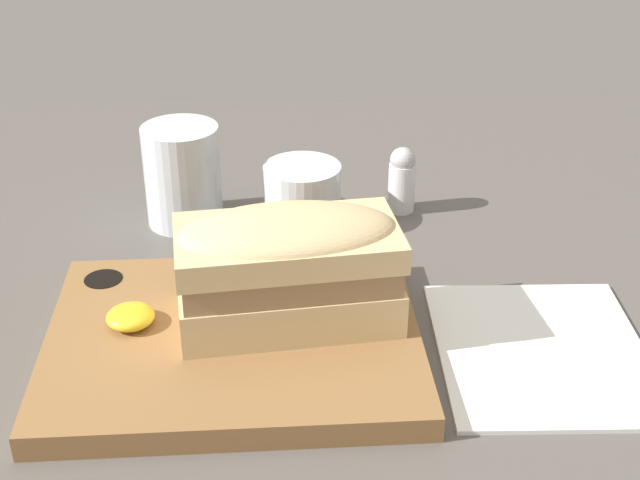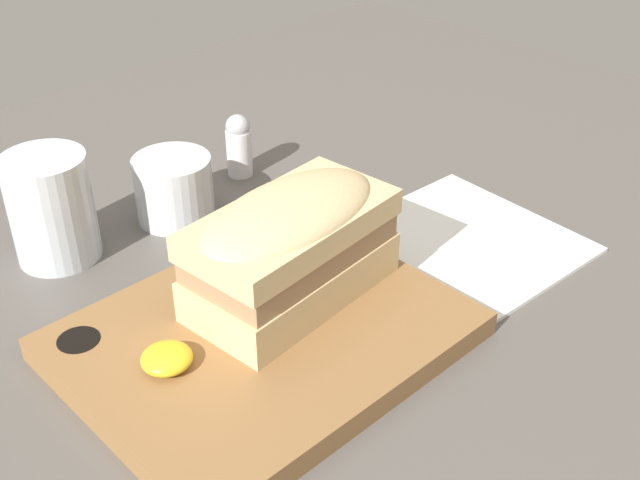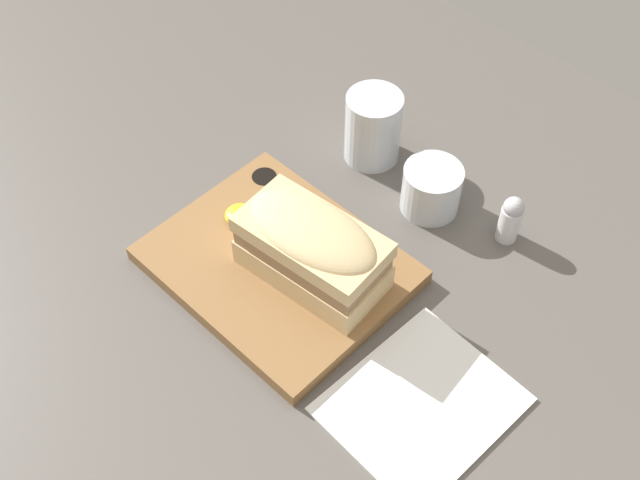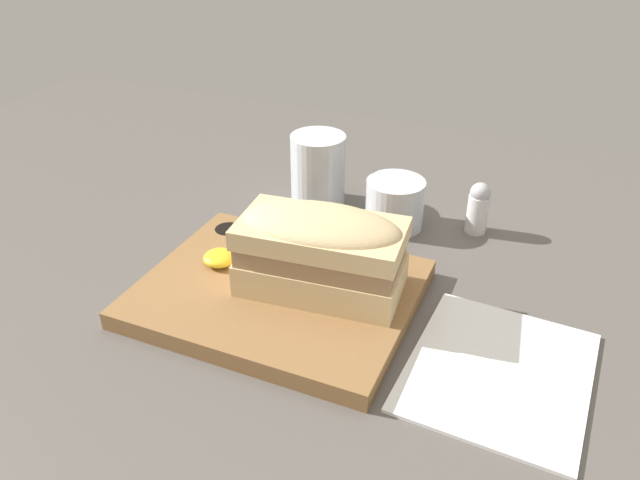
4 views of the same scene
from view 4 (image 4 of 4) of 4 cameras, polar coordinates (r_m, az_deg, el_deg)
name	(u,v)px [view 4 (image 4 of 4)]	position (r cm, az deg, el deg)	size (l,w,h in cm)	color
dining_table	(279,279)	(75.41, -3.74, -3.61)	(156.26, 108.99, 2.00)	#56514C
serving_board	(278,293)	(69.74, -3.87, -4.81)	(29.50, 23.72, 2.14)	olive
sandwich	(321,248)	(65.78, 0.09, -0.76)	(18.20, 10.73, 9.43)	#DBBC84
mustard_dollop	(220,258)	(73.05, -9.15, -1.62)	(3.85, 3.85, 1.54)	gold
water_glass	(318,175)	(87.96, -0.18, 5.98)	(7.67, 7.67, 10.26)	silver
wine_glass	(395,206)	(83.50, 6.84, 3.13)	(7.77, 7.77, 6.57)	silver
napkin	(499,371)	(63.54, 16.02, -11.45)	(17.51, 20.27, 0.40)	white
salt_shaker	(478,207)	(83.73, 14.27, 2.91)	(2.80, 2.80, 7.06)	white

